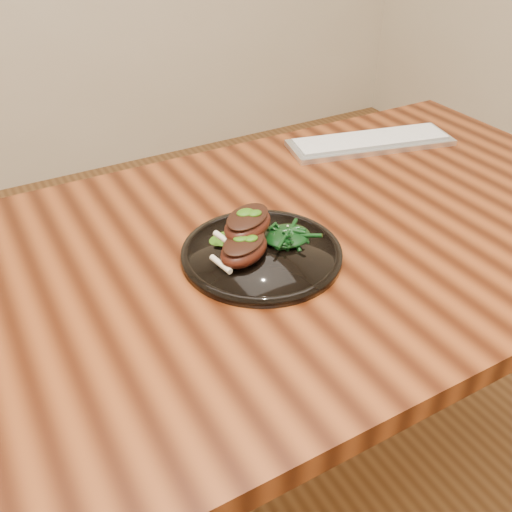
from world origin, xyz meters
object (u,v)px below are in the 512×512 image
at_px(desk, 249,287).
at_px(greens_heap, 287,233).
at_px(plate, 262,253).
at_px(keyboard, 371,142).
at_px(lamb_chop_front, 244,248).

distance_m(desk, greens_heap, 0.13).
xyz_separation_m(plate, keyboard, (0.45, 0.27, -0.00)).
xyz_separation_m(greens_heap, keyboard, (0.40, 0.27, -0.02)).
distance_m(plate, greens_heap, 0.06).
bearing_deg(lamb_chop_front, keyboard, 29.91).
bearing_deg(plate, greens_heap, 5.19).
distance_m(desk, plate, 0.10).
relative_size(plate, greens_heap, 3.24).
relative_size(greens_heap, keyboard, 0.21).
height_order(desk, keyboard, keyboard).
height_order(desk, greens_heap, greens_heap).
bearing_deg(greens_heap, desk, 154.63).
bearing_deg(keyboard, desk, -152.34).
bearing_deg(lamb_chop_front, plate, 13.97).
xyz_separation_m(plate, lamb_chop_front, (-0.04, -0.01, 0.03)).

